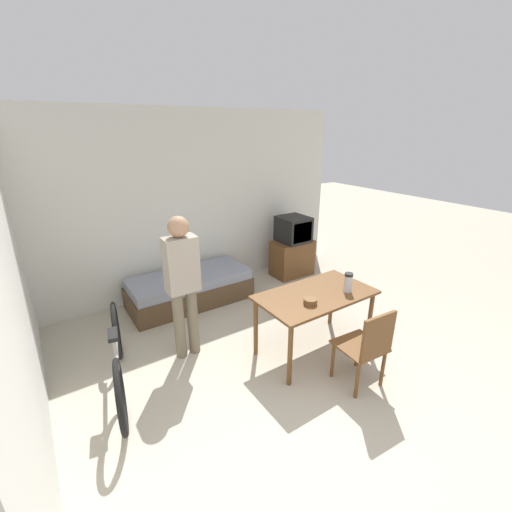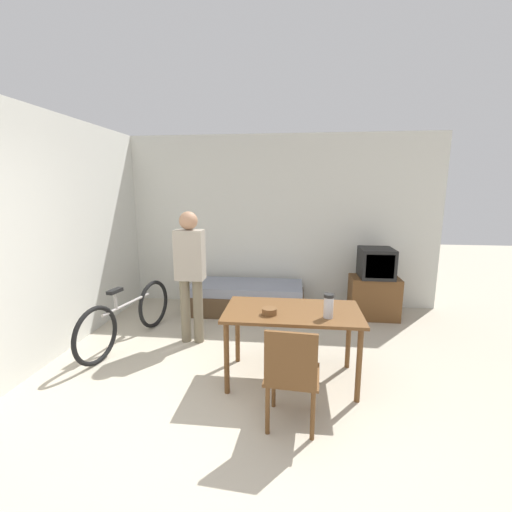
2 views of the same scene
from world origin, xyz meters
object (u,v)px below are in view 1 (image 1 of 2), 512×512
at_px(dining_table, 315,301).
at_px(thermos_flask, 348,282).
at_px(wooden_chair, 367,345).
at_px(person_standing, 183,279).
at_px(bicycle, 118,358).
at_px(tv, 293,248).
at_px(mate_bowl, 310,301).
at_px(daybed, 190,288).

relative_size(dining_table, thermos_flask, 5.87).
xyz_separation_m(wooden_chair, person_standing, (-1.23, 1.47, 0.45)).
bearing_deg(person_standing, bicycle, -170.45).
bearing_deg(wooden_chair, person_standing, 130.09).
bearing_deg(person_standing, wooden_chair, -49.91).
xyz_separation_m(tv, person_standing, (-2.41, -1.09, 0.45)).
bearing_deg(dining_table, wooden_chair, -89.78).
height_order(tv, dining_table, tv).
bearing_deg(thermos_flask, wooden_chair, -119.08).
distance_m(tv, mate_bowl, 2.42).
bearing_deg(bicycle, dining_table, -16.85).
distance_m(daybed, tv, 1.91).
height_order(dining_table, bicycle, bicycle).
bearing_deg(person_standing, thermos_flask, -29.91).
bearing_deg(tv, bicycle, -159.05).
distance_m(dining_table, person_standing, 1.46).
xyz_separation_m(bicycle, person_standing, (0.76, 0.13, 0.60)).
relative_size(dining_table, person_standing, 0.81).
bearing_deg(bicycle, wooden_chair, -33.79).
bearing_deg(dining_table, thermos_flask, -26.44).
bearing_deg(mate_bowl, dining_table, 33.81).
relative_size(bicycle, person_standing, 1.05).
height_order(daybed, mate_bowl, mate_bowl).
xyz_separation_m(daybed, dining_table, (0.71, -1.85, 0.42)).
distance_m(dining_table, wooden_chair, 0.75).
height_order(wooden_chair, thermos_flask, thermos_flask).
height_order(thermos_flask, mate_bowl, thermos_flask).
xyz_separation_m(tv, bicycle, (-3.17, -1.22, -0.15)).
height_order(wooden_chair, person_standing, person_standing).
bearing_deg(wooden_chair, daybed, 105.41).
bearing_deg(daybed, mate_bowl, -76.01).
relative_size(dining_table, mate_bowl, 9.32).
bearing_deg(mate_bowl, thermos_flask, -1.87).
bearing_deg(bicycle, tv, 20.95).
distance_m(wooden_chair, mate_bowl, 0.68).
relative_size(wooden_chair, bicycle, 0.51).
xyz_separation_m(dining_table, mate_bowl, (-0.21, -0.14, 0.12)).
bearing_deg(thermos_flask, tv, 66.57).
bearing_deg(tv, dining_table, -122.94).
height_order(tv, mate_bowl, tv).
height_order(tv, thermos_flask, tv).
bearing_deg(tv, thermos_flask, -113.43).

